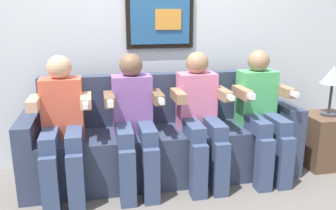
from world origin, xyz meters
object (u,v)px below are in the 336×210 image
(person_leftmost, at_px, (62,122))
(person_right_center, at_px, (200,114))
(person_rightmost, at_px, (262,110))
(person_left_center, at_px, (134,118))
(couch, at_px, (164,142))
(table_lamp, at_px, (333,77))
(side_table_right, at_px, (324,140))

(person_leftmost, height_order, person_right_center, same)
(person_rightmost, bearing_deg, person_left_center, 180.00)
(couch, xyz_separation_m, person_right_center, (0.28, -0.17, 0.29))
(person_left_center, xyz_separation_m, table_lamp, (1.82, 0.05, 0.25))
(couch, distance_m, table_lamp, 1.64)
(person_right_center, bearing_deg, side_table_right, 2.78)
(side_table_right, bearing_deg, person_leftmost, -178.53)
(person_rightmost, bearing_deg, person_leftmost, 179.98)
(person_leftmost, xyz_separation_m, person_left_center, (0.56, -0.00, 0.00))
(person_rightmost, height_order, side_table_right, person_rightmost)
(person_left_center, xyz_separation_m, person_rightmost, (1.11, 0.00, 0.00))
(couch, height_order, person_rightmost, person_rightmost)
(couch, distance_m, person_rightmost, 0.90)
(person_leftmost, relative_size, table_lamp, 2.41)
(person_leftmost, relative_size, person_left_center, 1.00)
(person_left_center, height_order, side_table_right, person_left_center)
(side_table_right, bearing_deg, couch, 176.01)
(person_rightmost, bearing_deg, side_table_right, 5.01)
(person_right_center, bearing_deg, table_lamp, 2.26)
(person_left_center, xyz_separation_m, side_table_right, (1.82, 0.06, -0.36))
(person_left_center, height_order, person_rightmost, same)
(person_left_center, relative_size, person_right_center, 1.00)
(person_leftmost, bearing_deg, person_left_center, -0.05)
(person_right_center, bearing_deg, person_left_center, -179.95)
(person_right_center, xyz_separation_m, person_rightmost, (0.56, -0.00, 0.00))
(person_right_center, distance_m, person_rightmost, 0.56)
(side_table_right, bearing_deg, person_right_center, -177.22)
(person_rightmost, height_order, table_lamp, person_rightmost)
(side_table_right, bearing_deg, person_left_center, -178.06)
(person_right_center, bearing_deg, person_leftmost, 180.00)
(couch, distance_m, person_left_center, 0.44)
(person_right_center, relative_size, table_lamp, 2.41)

